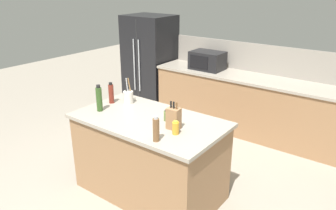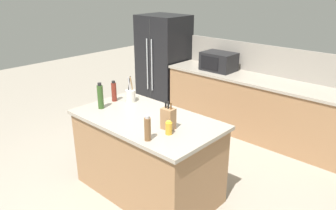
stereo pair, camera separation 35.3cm
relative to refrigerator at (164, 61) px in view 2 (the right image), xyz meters
name	(u,v)px [view 2 (the right image)]	position (x,y,z in m)	size (l,w,h in m)	color
ground_plane	(148,190)	(1.86, -2.25, -0.87)	(14.00, 14.00, 0.00)	gray
back_counter_run	(263,109)	(2.16, -0.05, -0.40)	(3.37, 0.66, 0.94)	#936B47
wall_backsplash	(277,62)	(2.16, 0.27, 0.30)	(3.33, 0.03, 0.46)	gray
kitchen_island	(147,155)	(1.86, -2.25, -0.40)	(1.67, 0.94, 0.94)	#936B47
refrigerator	(164,61)	(0.00, 0.00, 0.00)	(0.87, 0.75, 1.75)	black
microwave	(219,61)	(1.30, -0.05, 0.22)	(0.54, 0.39, 0.30)	black
knife_block	(168,118)	(2.22, -2.30, 0.18)	(0.14, 0.11, 0.29)	#936B47
utensil_crock	(131,95)	(1.35, -2.03, 0.15)	(0.12, 0.12, 0.32)	beige
olive_oil_bottle	(100,96)	(1.26, -2.41, 0.21)	(0.07, 0.07, 0.31)	#2D4C1E
vinegar_bottle	(114,92)	(1.18, -2.15, 0.19)	(0.06, 0.06, 0.26)	maroon
pepper_grinder	(148,129)	(2.25, -2.61, 0.19)	(0.06, 0.06, 0.25)	brown
honey_jar	(169,128)	(2.31, -2.38, 0.13)	(0.07, 0.07, 0.14)	gold
spice_jar_oregano	(163,115)	(2.04, -2.18, 0.12)	(0.06, 0.06, 0.12)	#567038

